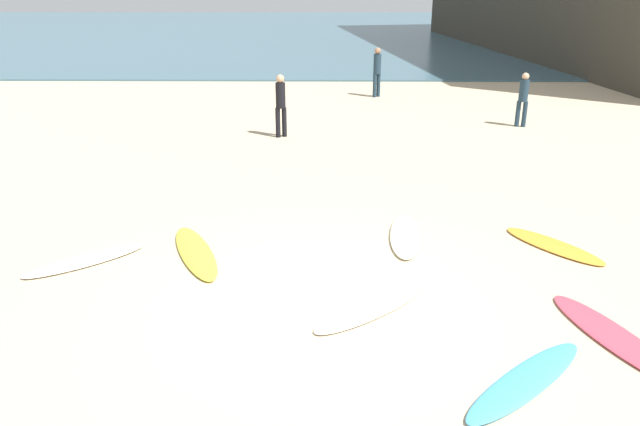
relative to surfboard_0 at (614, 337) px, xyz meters
name	(u,v)px	position (x,y,z in m)	size (l,w,h in m)	color
ground_plane	(325,307)	(-3.94, 0.82, -0.03)	(120.00, 120.00, 0.00)	#C6B28E
ocean_water	(326,33)	(-3.94, 39.97, 0.01)	(120.00, 40.00, 0.08)	#426675
surfboard_0	(614,337)	(0.00, 0.00, 0.00)	(0.58, 2.39, 0.07)	#D6475A
surfboard_1	(373,306)	(-3.21, 0.79, 0.00)	(0.57, 2.29, 0.07)	silver
surfboard_2	(85,260)	(-8.02, 2.28, 0.01)	(0.51, 2.08, 0.08)	white
surfboard_3	(554,246)	(0.18, 2.97, 0.00)	(0.56, 2.00, 0.06)	gold
surfboard_4	(405,236)	(-2.44, 3.36, 0.01)	(0.57, 2.06, 0.09)	#EEECC6
surfboard_5	(526,381)	(-1.48, -1.00, 0.01)	(0.49, 2.36, 0.08)	#47A1DB
surfboard_6	(196,252)	(-6.20, 2.62, 0.00)	(0.54, 2.38, 0.08)	yellow
beachgoer_near	(523,97)	(2.14, 12.00, 0.89)	(0.34, 0.34, 1.66)	#1E3342
beachgoer_mid	(377,69)	(-2.00, 16.68, 1.00)	(0.39, 0.39, 1.83)	#1E3342
beachgoer_far	(281,102)	(-5.23, 10.68, 0.99)	(0.37, 0.37, 1.81)	black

